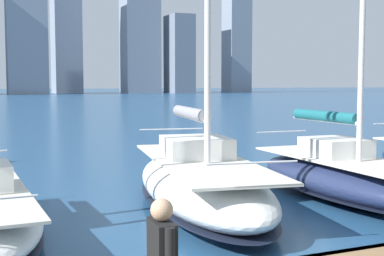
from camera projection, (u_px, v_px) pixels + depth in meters
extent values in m
cube|color=gray|center=(237.00, 14.00, 185.08)|extent=(7.93, 7.80, 54.12)
cube|color=slate|center=(179.00, 54.00, 171.35)|extent=(7.09, 10.34, 24.85)
cube|color=gray|center=(140.00, 28.00, 169.67)|extent=(11.06, 9.43, 41.60)
cube|color=gray|center=(66.00, 31.00, 169.04)|extent=(8.42, 9.90, 39.35)
cube|color=gray|center=(26.00, 14.00, 151.99)|extent=(11.14, 7.13, 45.67)
ellipsoid|color=navy|center=(345.00, 180.00, 15.43)|extent=(2.75, 7.77, 1.11)
ellipsoid|color=black|center=(345.00, 190.00, 15.46)|extent=(2.76, 7.81, 0.10)
cube|color=beige|center=(345.00, 160.00, 15.38)|extent=(2.26, 6.84, 0.06)
cube|color=silver|center=(336.00, 147.00, 15.78)|extent=(1.59, 1.73, 0.55)
cylinder|color=silver|center=(363.00, 4.00, 14.48)|extent=(0.16, 0.16, 8.60)
cylinder|color=silver|center=(324.00, 120.00, 16.25)|extent=(0.19, 3.24, 0.12)
cylinder|color=#19606B|center=(324.00, 116.00, 16.24)|extent=(0.38, 2.99, 0.32)
cylinder|color=silver|center=(282.00, 132.00, 18.55)|extent=(1.94, 0.08, 0.04)
ellipsoid|color=white|center=(201.00, 186.00, 14.15)|extent=(4.18, 8.82, 1.26)
ellipsoid|color=black|center=(201.00, 198.00, 14.18)|extent=(4.20, 8.87, 0.10)
cube|color=beige|center=(201.00, 161.00, 14.09)|extent=(3.51, 7.74, 0.06)
cube|color=silver|center=(196.00, 147.00, 14.56)|extent=(1.99, 2.12, 0.55)
cylinder|color=silver|center=(191.00, 117.00, 15.11)|extent=(0.69, 3.53, 0.12)
cylinder|color=gray|center=(191.00, 113.00, 15.10)|extent=(0.84, 3.28, 0.32)
cylinder|color=silver|center=(253.00, 163.00, 10.28)|extent=(1.83, 0.34, 0.04)
cylinder|color=silver|center=(171.00, 129.00, 17.74)|extent=(2.11, 0.38, 0.04)
cube|color=black|center=(162.00, 254.00, 5.16)|extent=(0.21, 0.45, 0.65)
cylinder|color=black|center=(155.00, 244.00, 5.40)|extent=(0.10, 0.10, 0.59)
sphere|color=tan|center=(162.00, 210.00, 5.12)|extent=(0.22, 0.22, 0.22)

